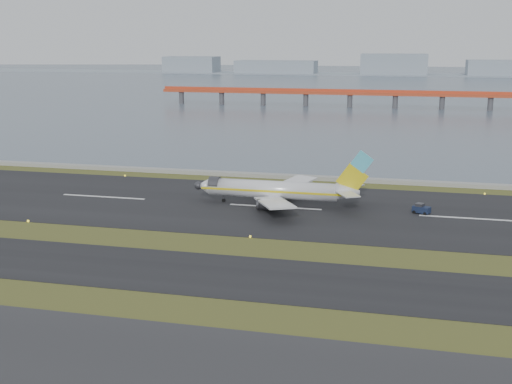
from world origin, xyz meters
TOP-DOWN VIEW (x-y plane):
  - ground at (0.00, 0.00)m, footprint 1000.00×1000.00m
  - taxiway_strip at (0.00, -12.00)m, footprint 1000.00×18.00m
  - runway_strip at (0.00, 30.00)m, footprint 1000.00×45.00m
  - seawall at (0.00, 60.00)m, footprint 1000.00×2.50m
  - bay_water at (0.00, 460.00)m, footprint 1400.00×800.00m
  - red_pier at (20.00, 250.00)m, footprint 260.00×5.00m
  - far_shoreline at (13.62, 620.00)m, footprint 1400.00×80.00m
  - airliner at (0.52, 31.70)m, footprint 38.52×32.89m
  - pushback_tug at (30.34, 31.68)m, footprint 3.90×3.17m

SIDE VIEW (x-z plane):
  - ground at x=0.00m, z-range 0.00..0.00m
  - bay_water at x=0.00m, z-range -0.65..0.65m
  - taxiway_strip at x=0.00m, z-range 0.00..0.10m
  - runway_strip at x=0.00m, z-range 0.00..0.10m
  - seawall at x=0.00m, z-range 0.00..1.00m
  - pushback_tug at x=30.34m, z-range -0.03..2.15m
  - airliner at x=0.52m, z-range -2.94..9.86m
  - far_shoreline at x=13.62m, z-range -24.18..36.32m
  - red_pier at x=20.00m, z-range 2.18..12.38m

